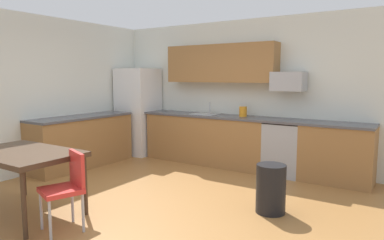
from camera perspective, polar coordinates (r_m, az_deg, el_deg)
name	(u,v)px	position (r m, az deg, el deg)	size (l,w,h in m)	color
ground_plane	(151,203)	(4.84, -6.67, -13.09)	(12.00, 12.00, 0.00)	#9E6B38
wall_back	(239,93)	(6.80, 7.66, 4.36)	(5.80, 0.10, 2.70)	silver
wall_left	(28,95)	(6.58, -24.92, 3.68)	(0.10, 5.80, 2.70)	silver
cabinet_run_back	(207,140)	(6.83, 2.36, -3.17)	(2.47, 0.60, 0.90)	olive
cabinet_run_back_right	(337,154)	(6.00, 22.32, -5.14)	(1.08, 0.60, 0.90)	olive
cabinet_run_left	(82,142)	(6.86, -17.29, -3.44)	(0.60, 2.00, 0.90)	olive
countertop_back	(231,117)	(6.52, 6.27, 0.48)	(4.80, 0.64, 0.04)	#4C4C51
countertop_left	(81,117)	(6.79, -17.43, 0.46)	(0.64, 2.00, 0.04)	#4C4C51
upper_cabinets_back	(220,64)	(6.73, 4.58, 9.06)	(2.20, 0.34, 0.70)	olive
refrigerator	(138,111)	(7.69, -8.66, 1.38)	(0.76, 0.70, 1.82)	white
oven_range	(284,148)	(6.20, 14.67, -4.40)	(0.60, 0.60, 0.91)	#999BA0
microwave	(288,81)	(6.18, 15.29, 6.02)	(0.54, 0.36, 0.32)	#9EA0A5
sink_basin	(205,117)	(6.79, 2.11, 0.44)	(0.48, 0.40, 0.14)	#A5A8AD
sink_faucet	(210,108)	(6.92, 2.88, 1.89)	(0.02, 0.02, 0.24)	#B2B5BA
dining_table	(22,156)	(4.70, -25.71, -5.32)	(1.40, 0.90, 0.78)	#422D1E
chair_near_table	(67,184)	(4.10, -19.45, -9.74)	(0.51, 0.51, 0.85)	red
trash_bin	(271,189)	(4.50, 12.59, -10.75)	(0.36, 0.36, 0.60)	black
kettle	(243,112)	(6.45, 8.22, 1.28)	(0.14, 0.14, 0.20)	orange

